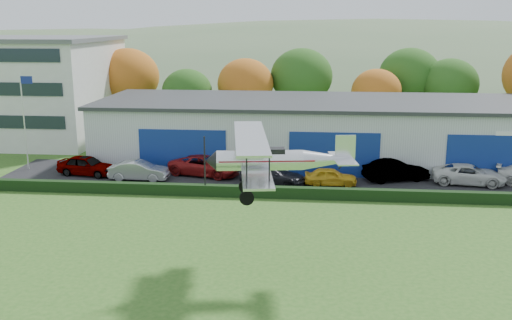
# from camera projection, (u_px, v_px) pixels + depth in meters

# --- Properties ---
(ground) EXTENTS (300.00, 300.00, 0.00)m
(ground) POSITION_uv_depth(u_px,v_px,m) (232.00, 310.00, 24.47)
(ground) COLOR #2C591C
(ground) RESTS_ON ground
(apron) EXTENTS (48.00, 9.00, 0.05)m
(apron) POSITION_uv_depth(u_px,v_px,m) (308.00, 180.00, 44.50)
(apron) COLOR black
(apron) RESTS_ON ground
(hedge) EXTENTS (46.00, 0.60, 0.80)m
(hedge) POSITION_uv_depth(u_px,v_px,m) (307.00, 193.00, 39.77)
(hedge) COLOR black
(hedge) RESTS_ON ground
(hangar) EXTENTS (40.60, 12.60, 5.30)m
(hangar) POSITION_uv_depth(u_px,v_px,m) (332.00, 130.00, 50.45)
(hangar) COLOR #B2B7BC
(hangar) RESTS_ON ground
(office_block) EXTENTS (20.60, 15.60, 10.40)m
(office_block) POSITION_uv_depth(u_px,v_px,m) (10.00, 88.00, 59.72)
(office_block) COLOR silver
(office_block) RESTS_ON ground
(flagpole) EXTENTS (1.05, 0.10, 8.00)m
(flagpole) POSITION_uv_depth(u_px,v_px,m) (25.00, 112.00, 46.49)
(flagpole) COLOR silver
(flagpole) RESTS_ON ground
(tree_belt) EXTENTS (75.70, 13.22, 10.12)m
(tree_belt) POSITION_uv_depth(u_px,v_px,m) (291.00, 81.00, 62.38)
(tree_belt) COLOR #3D2614
(tree_belt) RESTS_ON ground
(distant_hills) EXTENTS (430.00, 196.00, 56.00)m
(distant_hills) POSITION_uv_depth(u_px,v_px,m) (284.00, 112.00, 163.40)
(distant_hills) COLOR #4C6642
(distant_hills) RESTS_ON ground
(car_0) EXTENTS (4.89, 2.67, 1.58)m
(car_0) POSITION_uv_depth(u_px,v_px,m) (86.00, 165.00, 45.63)
(car_0) COLOR gray
(car_0) RESTS_ON apron
(car_1) EXTENTS (4.56, 1.63, 1.50)m
(car_1) POSITION_uv_depth(u_px,v_px,m) (139.00, 171.00, 44.19)
(car_1) COLOR silver
(car_1) RESTS_ON apron
(car_2) EXTENTS (6.22, 4.06, 1.59)m
(car_2) POSITION_uv_depth(u_px,v_px,m) (205.00, 165.00, 45.63)
(car_2) COLOR maroon
(car_2) RESTS_ON apron
(car_3) EXTENTS (5.26, 2.98, 1.44)m
(car_3) POSITION_uv_depth(u_px,v_px,m) (272.00, 175.00, 43.00)
(car_3) COLOR black
(car_3) RESTS_ON apron
(car_4) EXTENTS (3.91, 1.64, 1.32)m
(car_4) POSITION_uv_depth(u_px,v_px,m) (331.00, 177.00, 42.77)
(car_4) COLOR gold
(car_4) RESTS_ON apron
(car_5) EXTENTS (5.21, 3.14, 1.62)m
(car_5) POSITION_uv_depth(u_px,v_px,m) (396.00, 170.00, 44.03)
(car_5) COLOR gray
(car_5) RESTS_ON apron
(car_6) EXTENTS (5.55, 3.11, 1.47)m
(car_6) POSITION_uv_depth(u_px,v_px,m) (469.00, 174.00, 43.13)
(car_6) COLOR silver
(car_6) RESTS_ON apron
(biplane) EXTENTS (7.19, 8.24, 3.06)m
(biplane) POSITION_uv_depth(u_px,v_px,m) (273.00, 158.00, 27.16)
(biplane) COLOR silver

